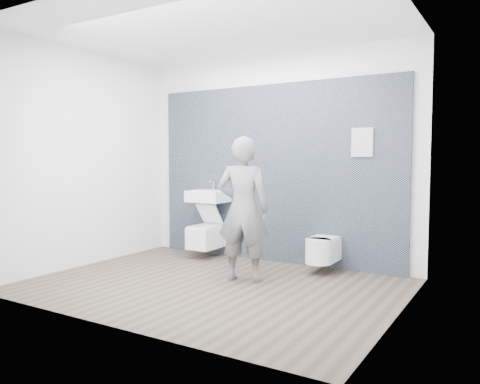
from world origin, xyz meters
The scene contains 8 objects.
ground centered at (0.00, 0.00, 0.00)m, with size 4.00×4.00×0.00m, color brown.
room_shell centered at (0.00, 0.00, 1.74)m, with size 4.00×4.00×4.00m.
tile_wall centered at (0.00, 1.47, 0.00)m, with size 3.60×0.06×2.40m, color black.
washbasin centered at (-0.92, 1.24, 0.87)m, with size 0.54×0.41×0.41m.
toilet_square centered at (-0.92, 1.19, 0.31)m, with size 0.35×0.51×0.63m.
toilet_rounded centered at (0.83, 1.16, 0.28)m, with size 0.32×0.55×0.30m.
info_placard centered at (1.23, 1.43, 0.00)m, with size 0.26×0.03×0.35m, color white.
visitor centered at (0.20, 0.34, 0.83)m, with size 0.60×0.40×1.65m, color slate.
Camera 1 is at (2.90, -4.20, 1.39)m, focal length 35.00 mm.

